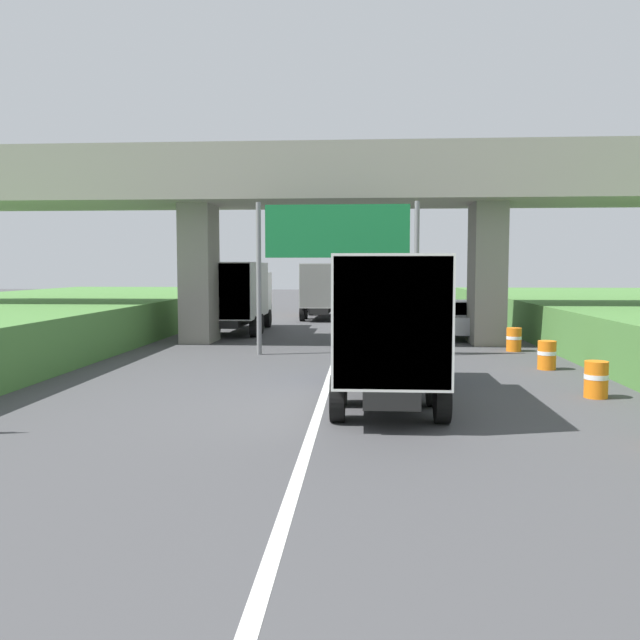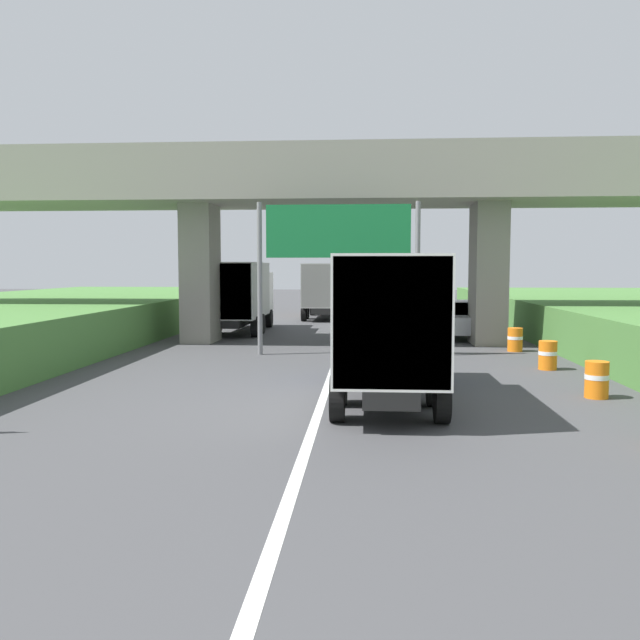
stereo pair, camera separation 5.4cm
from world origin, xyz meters
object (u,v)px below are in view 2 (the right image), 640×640
truck_white (241,293)px  construction_barrel_3 (597,379)px  truck_blue (387,320)px  construction_barrel_4 (548,355)px  car_silver (453,320)px  overhead_highway_sign (338,242)px  construction_barrel_5 (515,339)px  truck_orange (324,288)px

truck_white → construction_barrel_3: size_ratio=8.11×
truck_blue → construction_barrel_4: 7.51m
car_silver → construction_barrel_4: car_silver is taller
overhead_highway_sign → car_silver: size_ratio=1.43×
construction_barrel_3 → construction_barrel_5: same height
overhead_highway_sign → truck_blue: overhead_highway_sign is taller
truck_orange → construction_barrel_5: 18.26m
construction_barrel_4 → truck_orange: bearing=111.9°
truck_blue → car_silver: size_ratio=1.78×
truck_white → construction_barrel_4: 16.46m
truck_white → construction_barrel_4: bearing=-43.8°
overhead_highway_sign → construction_barrel_5: size_ratio=6.53×
truck_white → truck_orange: bearing=69.6°
car_silver → construction_barrel_5: size_ratio=4.56×
overhead_highway_sign → construction_barrel_3: (6.66, -7.55, -3.65)m
construction_barrel_3 → construction_barrel_5: bearing=89.8°
truck_blue → construction_barrel_4: bearing=45.3°
truck_orange → construction_barrel_3: (8.30, -25.33, -1.47)m
construction_barrel_3 → construction_barrel_4: bearing=89.5°
truck_blue → construction_barrel_5: truck_blue is taller
construction_barrel_3 → truck_orange: bearing=108.1°
truck_orange → construction_barrel_4: truck_orange is taller
truck_blue → car_silver: 14.81m
construction_barrel_4 → construction_barrel_3: bearing=-90.5°
truck_blue → construction_barrel_4: (5.18, 5.24, -1.47)m
car_silver → construction_barrel_4: bearing=-79.1°
truck_orange → construction_barrel_3: bearing=-71.9°
overhead_highway_sign → truck_white: size_ratio=0.81×
construction_barrel_3 → construction_barrel_4: 4.57m
overhead_highway_sign → car_silver: (4.94, 6.16, -3.26)m
construction_barrel_5 → car_silver: bearing=111.0°
construction_barrel_5 → truck_blue: bearing=-117.8°
car_silver → construction_barrel_5: car_silver is taller
truck_white → construction_barrel_5: truck_white is taller
car_silver → construction_barrel_3: 13.82m
car_silver → construction_barrel_3: size_ratio=4.56×
truck_white → construction_barrel_3: 19.87m
truck_orange → construction_barrel_4: bearing=-68.1°
truck_blue → car_silver: bearing=76.6°
overhead_highway_sign → truck_blue: size_ratio=0.81×
construction_barrel_4 → truck_blue: bearing=-134.7°
overhead_highway_sign → car_silver: 8.54m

